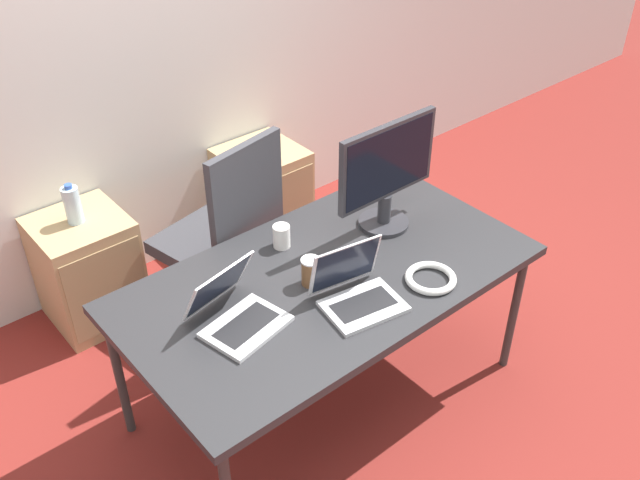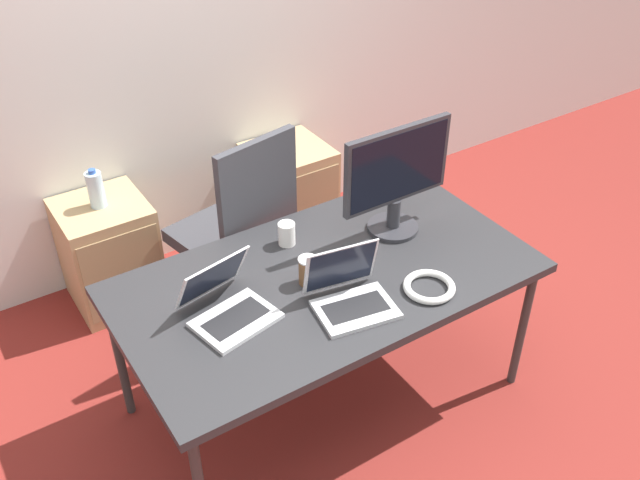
{
  "view_description": "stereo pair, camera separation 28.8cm",
  "coord_description": "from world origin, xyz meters",
  "px_view_note": "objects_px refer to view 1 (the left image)",
  "views": [
    {
      "loc": [
        -1.51,
        -1.75,
        2.55
      ],
      "look_at": [
        0.0,
        0.05,
        0.87
      ],
      "focal_mm": 40.0,
      "sensor_mm": 36.0,
      "label": 1
    },
    {
      "loc": [
        -1.28,
        -1.92,
        2.55
      ],
      "look_at": [
        0.0,
        0.05,
        0.87
      ],
      "focal_mm": 40.0,
      "sensor_mm": 36.0,
      "label": 2
    }
  ],
  "objects_px": {
    "cabinet_left": "(88,270)",
    "cabinet_right": "(263,196)",
    "water_bottle": "(73,205)",
    "laptop_left": "(237,313)",
    "office_chair": "(224,255)",
    "cable_coil": "(431,278)",
    "laptop_right": "(357,292)",
    "mouse": "(345,260)",
    "coffee_cup_white": "(282,236)",
    "coffee_cup_brown": "(311,272)",
    "monitor": "(387,173)"
  },
  "relations": [
    {
      "from": "cabinet_left",
      "to": "cabinet_right",
      "type": "distance_m",
      "value": 1.11
    },
    {
      "from": "water_bottle",
      "to": "laptop_left",
      "type": "relative_size",
      "value": 0.56
    },
    {
      "from": "office_chair",
      "to": "cable_coil",
      "type": "relative_size",
      "value": 5.23
    },
    {
      "from": "laptop_left",
      "to": "laptop_right",
      "type": "height_order",
      "value": "laptop_right"
    },
    {
      "from": "laptop_left",
      "to": "cabinet_right",
      "type": "bearing_deg",
      "value": 50.87
    },
    {
      "from": "mouse",
      "to": "coffee_cup_white",
      "type": "distance_m",
      "value": 0.3
    },
    {
      "from": "cabinet_left",
      "to": "cable_coil",
      "type": "relative_size",
      "value": 2.83
    },
    {
      "from": "office_chair",
      "to": "cable_coil",
      "type": "height_order",
      "value": "office_chair"
    },
    {
      "from": "cabinet_right",
      "to": "water_bottle",
      "type": "distance_m",
      "value": 1.18
    },
    {
      "from": "cabinet_right",
      "to": "coffee_cup_brown",
      "type": "bearing_deg",
      "value": -117.44
    },
    {
      "from": "coffee_cup_brown",
      "to": "monitor",
      "type": "bearing_deg",
      "value": 12.45
    },
    {
      "from": "coffee_cup_white",
      "to": "cable_coil",
      "type": "distance_m",
      "value": 0.66
    },
    {
      "from": "laptop_left",
      "to": "laptop_right",
      "type": "relative_size",
      "value": 1.11
    },
    {
      "from": "cabinet_left",
      "to": "coffee_cup_white",
      "type": "relative_size",
      "value": 5.72
    },
    {
      "from": "water_bottle",
      "to": "cabinet_right",
      "type": "bearing_deg",
      "value": -0.11
    },
    {
      "from": "coffee_cup_brown",
      "to": "coffee_cup_white",
      "type": "bearing_deg",
      "value": 76.43
    },
    {
      "from": "office_chair",
      "to": "coffee_cup_white",
      "type": "height_order",
      "value": "office_chair"
    },
    {
      "from": "cabinet_right",
      "to": "coffee_cup_white",
      "type": "bearing_deg",
      "value": -121.03
    },
    {
      "from": "cabinet_right",
      "to": "mouse",
      "type": "bearing_deg",
      "value": -109.95
    },
    {
      "from": "coffee_cup_white",
      "to": "monitor",
      "type": "bearing_deg",
      "value": -19.9
    },
    {
      "from": "office_chair",
      "to": "laptop_left",
      "type": "xyz_separation_m",
      "value": [
        -0.4,
        -0.74,
        0.35
      ]
    },
    {
      "from": "laptop_right",
      "to": "monitor",
      "type": "distance_m",
      "value": 0.6
    },
    {
      "from": "water_bottle",
      "to": "laptop_left",
      "type": "bearing_deg",
      "value": -84.64
    },
    {
      "from": "laptop_right",
      "to": "cabinet_left",
      "type": "bearing_deg",
      "value": 110.75
    },
    {
      "from": "office_chair",
      "to": "coffee_cup_white",
      "type": "bearing_deg",
      "value": -86.71
    },
    {
      "from": "office_chair",
      "to": "water_bottle",
      "type": "height_order",
      "value": "office_chair"
    },
    {
      "from": "office_chair",
      "to": "water_bottle",
      "type": "relative_size",
      "value": 5.26
    },
    {
      "from": "cabinet_right",
      "to": "laptop_left",
      "type": "xyz_separation_m",
      "value": [
        -1.0,
        -1.23,
        0.47
      ]
    },
    {
      "from": "laptop_left",
      "to": "mouse",
      "type": "bearing_deg",
      "value": 1.59
    },
    {
      "from": "mouse",
      "to": "cable_coil",
      "type": "distance_m",
      "value": 0.37
    },
    {
      "from": "cable_coil",
      "to": "water_bottle",
      "type": "bearing_deg",
      "value": 119.3
    },
    {
      "from": "cabinet_right",
      "to": "coffee_cup_white",
      "type": "xyz_separation_m",
      "value": [
        -0.57,
        -0.95,
        0.48
      ]
    },
    {
      "from": "office_chair",
      "to": "water_bottle",
      "type": "xyz_separation_m",
      "value": [
        -0.52,
        0.49,
        0.27
      ]
    },
    {
      "from": "coffee_cup_brown",
      "to": "cable_coil",
      "type": "xyz_separation_m",
      "value": [
        0.38,
        -0.3,
        -0.05
      ]
    },
    {
      "from": "cabinet_right",
      "to": "laptop_right",
      "type": "distance_m",
      "value": 1.61
    },
    {
      "from": "office_chair",
      "to": "laptop_right",
      "type": "xyz_separation_m",
      "value": [
        0.02,
        -0.94,
        0.35
      ]
    },
    {
      "from": "monitor",
      "to": "coffee_cup_white",
      "type": "distance_m",
      "value": 0.53
    },
    {
      "from": "cabinet_left",
      "to": "monitor",
      "type": "bearing_deg",
      "value": -48.02
    },
    {
      "from": "mouse",
      "to": "coffee_cup_brown",
      "type": "relative_size",
      "value": 0.49
    },
    {
      "from": "cable_coil",
      "to": "cabinet_left",
      "type": "bearing_deg",
      "value": 119.34
    },
    {
      "from": "cabinet_left",
      "to": "cabinet_right",
      "type": "xyz_separation_m",
      "value": [
        1.11,
        0.0,
        0.0
      ]
    },
    {
      "from": "cabinet_right",
      "to": "coffee_cup_white",
      "type": "distance_m",
      "value": 1.2
    },
    {
      "from": "coffee_cup_brown",
      "to": "laptop_left",
      "type": "bearing_deg",
      "value": 179.86
    },
    {
      "from": "laptop_left",
      "to": "mouse",
      "type": "relative_size",
      "value": 6.33
    },
    {
      "from": "water_bottle",
      "to": "coffee_cup_white",
      "type": "height_order",
      "value": "coffee_cup_white"
    },
    {
      "from": "coffee_cup_white",
      "to": "office_chair",
      "type": "bearing_deg",
      "value": 93.29
    },
    {
      "from": "cabinet_right",
      "to": "water_bottle",
      "type": "height_order",
      "value": "water_bottle"
    },
    {
      "from": "office_chair",
      "to": "coffee_cup_white",
      "type": "xyz_separation_m",
      "value": [
        0.03,
        -0.46,
        0.35
      ]
    },
    {
      "from": "monitor",
      "to": "coffee_cup_white",
      "type": "height_order",
      "value": "monitor"
    },
    {
      "from": "water_bottle",
      "to": "coffee_cup_white",
      "type": "xyz_separation_m",
      "value": [
        0.54,
        -0.95,
        0.08
      ]
    }
  ]
}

